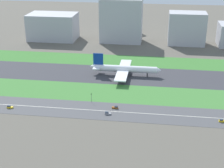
# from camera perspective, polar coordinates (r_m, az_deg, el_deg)

# --- Properties ---
(ground_plane) EXTENTS (800.00, 800.00, 0.00)m
(ground_plane) POSITION_cam_1_polar(r_m,az_deg,el_deg) (312.20, 0.05, 1.57)
(ground_plane) COLOR #5B564C
(runway) EXTENTS (280.00, 46.00, 0.10)m
(runway) POSITION_cam_1_polar(r_m,az_deg,el_deg) (312.18, 0.05, 1.58)
(runway) COLOR #38383D
(runway) RESTS_ON ground_plane
(grass_median_north) EXTENTS (280.00, 36.00, 0.10)m
(grass_median_north) POSITION_cam_1_polar(r_m,az_deg,el_deg) (350.46, 0.98, 3.95)
(grass_median_north) COLOR #3D7A33
(grass_median_north) RESTS_ON ground_plane
(grass_median_south) EXTENTS (280.00, 36.00, 0.10)m
(grass_median_south) POSITION_cam_1_polar(r_m,az_deg,el_deg) (274.69, -1.13, -1.45)
(grass_median_south) COLOR #427F38
(grass_median_south) RESTS_ON ground_plane
(highway) EXTENTS (280.00, 28.00, 0.10)m
(highway) POSITION_cam_1_polar(r_m,az_deg,el_deg) (246.21, -2.31, -4.44)
(highway) COLOR #4C4C4F
(highway) RESTS_ON ground_plane
(highway_centerline) EXTENTS (266.00, 0.50, 0.01)m
(highway_centerline) POSITION_cam_1_polar(r_m,az_deg,el_deg) (246.18, -2.31, -4.43)
(highway_centerline) COLOR silver
(highway_centerline) RESTS_ON highway
(airliner) EXTENTS (65.00, 56.00, 19.70)m
(airliner) POSITION_cam_1_polar(r_m,az_deg,el_deg) (308.85, 1.97, 2.55)
(airliner) COLOR white
(airliner) RESTS_ON runway
(car_1) EXTENTS (4.40, 1.80, 2.00)m
(car_1) POSITION_cam_1_polar(r_m,az_deg,el_deg) (242.29, 17.87, -5.85)
(car_1) COLOR yellow
(car_1) RESTS_ON highway
(car_2) EXTENTS (4.40, 1.80, 2.00)m
(car_2) POSITION_cam_1_polar(r_m,az_deg,el_deg) (240.30, -0.75, -4.91)
(car_2) COLOR #99999E
(car_2) RESTS_ON highway
(car_3) EXTENTS (4.40, 1.80, 2.00)m
(car_3) POSITION_cam_1_polar(r_m,az_deg,el_deg) (260.14, -16.69, -3.68)
(car_3) COLOR yellow
(car_3) RESTS_ON highway
(car_0) EXTENTS (4.40, 1.80, 2.00)m
(car_0) POSITION_cam_1_polar(r_m,az_deg,el_deg) (248.60, 0.55, -3.92)
(car_0) COLOR brown
(car_0) RESTS_ON highway
(traffic_light) EXTENTS (0.36, 0.50, 7.20)m
(traffic_light) POSITION_cam_1_polar(r_m,az_deg,el_deg) (257.17, -3.47, -2.19)
(traffic_light) COLOR #4C4C51
(traffic_light) RESTS_ON highway
(terminal_building) EXTENTS (58.09, 36.71, 31.52)m
(terminal_building) POSITION_cam_1_polar(r_m,az_deg,el_deg) (434.05, -9.82, 9.42)
(terminal_building) COLOR #B2B2B7
(terminal_building) RESTS_ON ground_plane
(hangar_building) EXTENTS (49.43, 27.45, 51.78)m
(hangar_building) POSITION_cam_1_polar(r_m,az_deg,el_deg) (414.32, 1.55, 10.56)
(hangar_building) COLOR #B2B2B7
(hangar_building) RESTS_ON ground_plane
(office_tower) EXTENTS (42.60, 26.30, 37.49)m
(office_tower) POSITION_cam_1_polar(r_m,az_deg,el_deg) (414.61, 12.37, 9.05)
(office_tower) COLOR #B2B2B7
(office_tower) RESTS_ON ground_plane
(fuel_tank_west) EXTENTS (16.84, 16.84, 15.31)m
(fuel_tank_west) POSITION_cam_1_polar(r_m,az_deg,el_deg) (463.82, 0.15, 9.55)
(fuel_tank_west) COLOR silver
(fuel_tank_west) RESTS_ON ground_plane
(fuel_tank_centre) EXTENTS (16.21, 16.21, 16.92)m
(fuel_tank_centre) POSITION_cam_1_polar(r_m,az_deg,el_deg) (460.71, 3.72, 9.52)
(fuel_tank_centre) COLOR silver
(fuel_tank_centre) RESTS_ON ground_plane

